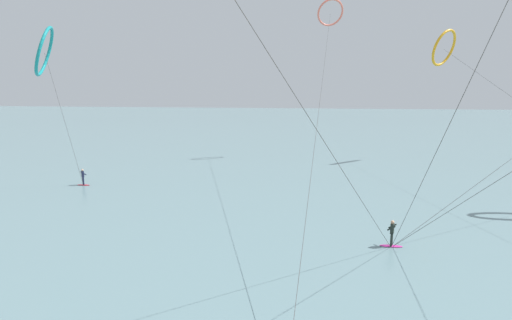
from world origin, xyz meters
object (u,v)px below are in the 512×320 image
at_px(kite_amber, 444,48).
at_px(kite_teal, 44,51).
at_px(surfer_magenta, 392,235).
at_px(surfer_crimson, 83,178).
at_px(kite_coral, 330,13).

bearing_deg(kite_amber, kite_teal, -19.16).
bearing_deg(surfer_magenta, kite_teal, 89.41).
relative_size(surfer_crimson, kite_teal, 0.11).
relative_size(kite_amber, kite_coral, 1.01).
relative_size(surfer_magenta, kite_coral, 0.03).
height_order(surfer_crimson, kite_teal, kite_teal).
xyz_separation_m(surfer_magenta, kite_amber, (11.57, 32.82, 14.34)).
distance_m(kite_amber, kite_coral, 15.90).
relative_size(kite_teal, kite_coral, 0.31).
height_order(surfer_magenta, kite_coral, kite_coral).
bearing_deg(kite_amber, kite_coral, -52.47).
distance_m(surfer_crimson, kite_amber, 47.37).
xyz_separation_m(kite_teal, kite_coral, (27.14, 23.68, 6.97)).
bearing_deg(surfer_magenta, surfer_crimson, 86.02).
xyz_separation_m(kite_teal, kite_amber, (42.12, 22.24, 1.85)).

